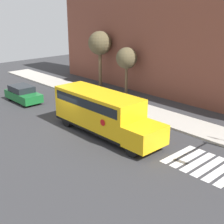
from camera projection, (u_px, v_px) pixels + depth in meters
name	position (u px, v px, depth m)	size (l,w,h in m)	color
ground_plane	(74.00, 126.00, 23.90)	(60.00, 60.00, 0.00)	#333335
sidewalk_strip	(133.00, 107.00, 28.05)	(44.00, 3.00, 0.15)	#B2ADA3
building_backdrop	(180.00, 35.00, 30.27)	(32.00, 4.00, 12.06)	brown
crosswalk_stripes	(214.00, 169.00, 17.76)	(5.40, 3.20, 0.01)	white
school_bus	(102.00, 111.00, 22.09)	(9.09, 2.57, 2.99)	yellow
parked_car	(23.00, 94.00, 29.72)	(4.21, 1.86, 1.53)	#196B2D
tree_near_sidewalk	(100.00, 44.00, 34.38)	(2.60, 2.60, 6.11)	brown
tree_far_sidewalk	(127.00, 59.00, 31.74)	(2.18, 2.18, 4.76)	brown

